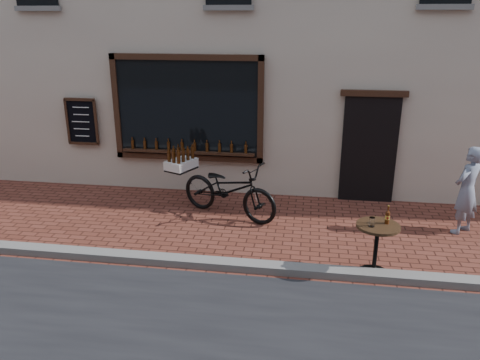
# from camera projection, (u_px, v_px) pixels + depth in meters

# --- Properties ---
(ground) EXTENTS (90.00, 90.00, 0.00)m
(ground) POSITION_uv_depth(u_px,v_px,m) (257.00, 277.00, 6.97)
(ground) COLOR #5A281D
(ground) RESTS_ON ground
(kerb) EXTENTS (90.00, 0.25, 0.12)m
(kerb) POSITION_uv_depth(u_px,v_px,m) (258.00, 267.00, 7.14)
(kerb) COLOR slate
(kerb) RESTS_ON ground
(cargo_bicycle) EXTENTS (2.48, 1.61, 1.18)m
(cargo_bicycle) POSITION_uv_depth(u_px,v_px,m) (227.00, 188.00, 8.98)
(cargo_bicycle) COLOR black
(cargo_bicycle) RESTS_ON ground
(bistro_table) EXTENTS (0.63, 0.63, 1.09)m
(bistro_table) POSITION_uv_depth(u_px,v_px,m) (377.00, 239.00, 6.87)
(bistro_table) COLOR black
(bistro_table) RESTS_ON ground
(pedestrian) EXTENTS (0.69, 0.68, 1.59)m
(pedestrian) POSITION_uv_depth(u_px,v_px,m) (467.00, 190.00, 8.19)
(pedestrian) COLOR gray
(pedestrian) RESTS_ON ground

